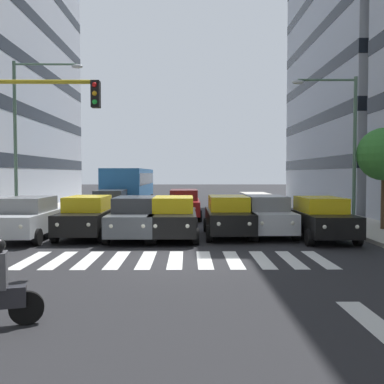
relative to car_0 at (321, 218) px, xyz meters
name	(u,v)px	position (x,y,z in m)	size (l,w,h in m)	color
ground_plane	(175,260)	(5.78, 3.98, -0.89)	(180.00, 180.00, 0.00)	#262628
building_left_block_0	(383,16)	(-10.54, -18.15, 14.68)	(11.29, 18.77, 31.14)	#ADB2BC
crosswalk_markings	(175,260)	(5.78, 3.98, -0.88)	(9.45, 2.80, 0.01)	silver
lane_arrow_0	(370,320)	(2.06, 9.48, -0.88)	(0.50, 2.20, 0.01)	silver
car_0	(321,218)	(0.00, 0.00, 0.00)	(2.02, 4.44, 1.72)	black
car_1	(266,215)	(2.02, -1.10, 0.00)	(2.02, 4.44, 1.72)	#B2B7BC
car_2	(228,216)	(3.67, -0.92, 0.00)	(2.02, 4.44, 1.72)	black
car_3	(173,217)	(5.98, -0.28, 0.00)	(2.02, 4.44, 1.72)	black
car_4	(135,217)	(7.57, -0.28, 0.00)	(2.02, 4.44, 1.72)	#474C51
car_5	(87,216)	(9.62, -0.73, 0.00)	(2.02, 4.44, 1.72)	black
car_6	(28,218)	(11.89, -0.17, 0.00)	(2.02, 4.44, 1.72)	#B2B7BC
car_row2_0	(184,204)	(5.62, -7.94, 0.00)	(2.02, 4.44, 1.72)	maroon
car_row2_1	(110,205)	(9.85, -7.38, 0.00)	(2.02, 4.44, 1.72)	#474C51
bus_behind_traffic	(130,185)	(9.62, -14.30, 0.97)	(2.78, 10.50, 3.00)	#286BAD
street_lamp_left	(344,135)	(-1.76, -2.41, 3.53)	(3.01, 0.28, 6.94)	#4C6B56
street_lamp_right	(26,126)	(13.29, -3.87, 4.13)	(3.41, 0.28, 7.97)	#4C6B56
street_tree_1	(384,154)	(-3.53, -2.21, 2.66)	(2.40, 2.40, 4.61)	#513823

